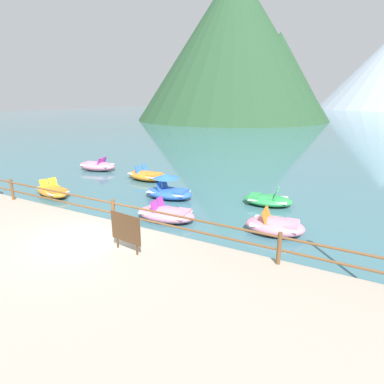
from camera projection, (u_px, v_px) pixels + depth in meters
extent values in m
plane|color=#3D6B75|center=(304.00, 133.00, 43.92)|extent=(200.00, 200.00, 0.00)
cube|color=#A39989|center=(19.00, 279.00, 8.43)|extent=(28.00, 8.00, 0.40)
cylinder|color=brown|center=(12.00, 189.00, 14.12)|extent=(0.12, 0.12, 0.95)
cylinder|color=brown|center=(114.00, 212.00, 11.38)|extent=(0.12, 0.12, 0.95)
cylinder|color=brown|center=(279.00, 248.00, 8.65)|extent=(0.12, 0.12, 0.95)
cylinder|color=brown|center=(113.00, 203.00, 11.29)|extent=(23.80, 0.07, 0.07)
cylinder|color=brown|center=(114.00, 213.00, 11.40)|extent=(23.80, 0.07, 0.07)
cube|color=silver|center=(126.00, 228.00, 9.30)|extent=(1.10, 0.16, 0.80)
cube|color=#4C331E|center=(126.00, 228.00, 9.29)|extent=(1.18, 0.16, 0.88)
cylinder|color=#4C331E|center=(118.00, 242.00, 9.69)|extent=(0.06, 0.06, 0.35)
cylinder|color=#4C331E|center=(137.00, 249.00, 9.24)|extent=(0.06, 0.06, 0.35)
ellipsoid|color=orange|center=(52.00, 191.00, 16.09)|extent=(2.72, 1.76, 0.48)
cube|color=silver|center=(52.00, 190.00, 16.07)|extent=(2.14, 1.42, 0.06)
cube|color=yellow|center=(46.00, 188.00, 16.02)|extent=(0.49, 0.49, 0.08)
cube|color=yellow|center=(44.00, 184.00, 16.08)|extent=(0.31, 0.44, 0.43)
cube|color=yellow|center=(55.00, 187.00, 16.33)|extent=(0.49, 0.49, 0.08)
cube|color=yellow|center=(53.00, 182.00, 16.39)|extent=(0.31, 0.44, 0.43)
cube|color=orange|center=(58.00, 191.00, 15.59)|extent=(0.74, 0.91, 0.12)
ellipsoid|color=green|center=(268.00, 200.00, 14.71)|extent=(2.41, 1.65, 0.46)
cube|color=silver|center=(268.00, 199.00, 14.68)|extent=(1.88, 1.34, 0.06)
cube|color=#339956|center=(273.00, 196.00, 14.85)|extent=(0.46, 0.46, 0.08)
cube|color=#339956|center=(277.00, 192.00, 14.73)|extent=(0.27, 0.43, 0.43)
cube|color=#339956|center=(271.00, 199.00, 14.37)|extent=(0.46, 0.46, 0.08)
cube|color=#339956|center=(276.00, 195.00, 14.25)|extent=(0.27, 0.43, 0.43)
cube|color=green|center=(255.00, 196.00, 14.87)|extent=(0.63, 1.00, 0.12)
ellipsoid|color=blue|center=(169.00, 193.00, 15.67)|extent=(2.59, 1.56, 0.52)
cube|color=silver|center=(169.00, 191.00, 15.64)|extent=(2.02, 1.27, 0.06)
cube|color=blue|center=(163.00, 191.00, 15.46)|extent=(0.44, 0.44, 0.08)
cube|color=blue|center=(159.00, 186.00, 15.46)|extent=(0.24, 0.42, 0.43)
cube|color=blue|center=(168.00, 188.00, 15.92)|extent=(0.44, 0.44, 0.08)
cube|color=blue|center=(164.00, 184.00, 15.93)|extent=(0.24, 0.42, 0.43)
cube|color=blue|center=(181.00, 192.00, 15.37)|extent=(0.63, 0.98, 0.12)
cone|color=blue|center=(166.00, 176.00, 15.46)|extent=(1.38, 1.38, 0.22)
ellipsoid|color=pink|center=(166.00, 214.00, 12.85)|extent=(2.61, 1.56, 0.54)
cube|color=silver|center=(166.00, 212.00, 12.83)|extent=(2.04, 1.27, 0.06)
cube|color=purple|center=(158.00, 212.00, 12.64)|extent=(0.44, 0.44, 0.08)
cube|color=purple|center=(154.00, 206.00, 12.65)|extent=(0.25, 0.42, 0.43)
cube|color=purple|center=(165.00, 208.00, 13.11)|extent=(0.44, 0.44, 0.08)
cube|color=purple|center=(161.00, 202.00, 13.11)|extent=(0.25, 0.42, 0.43)
cube|color=pink|center=(181.00, 213.00, 12.55)|extent=(0.64, 0.97, 0.12)
ellipsoid|color=orange|center=(146.00, 176.00, 19.16)|extent=(2.74, 1.72, 0.52)
cube|color=silver|center=(146.00, 174.00, 19.13)|extent=(2.14, 1.40, 0.06)
cube|color=blue|center=(140.00, 173.00, 19.01)|extent=(0.45, 0.45, 0.08)
cube|color=blue|center=(138.00, 169.00, 19.04)|extent=(0.26, 0.42, 0.43)
cube|color=blue|center=(147.00, 172.00, 19.44)|extent=(0.45, 0.45, 0.08)
cube|color=blue|center=(145.00, 168.00, 19.48)|extent=(0.26, 0.42, 0.43)
cube|color=orange|center=(155.00, 175.00, 18.71)|extent=(0.69, 1.04, 0.12)
ellipsoid|color=pink|center=(275.00, 226.00, 11.61)|extent=(2.26, 1.59, 0.58)
cube|color=silver|center=(275.00, 224.00, 11.58)|extent=(1.77, 1.29, 0.06)
cube|color=orange|center=(269.00, 224.00, 11.38)|extent=(0.44, 0.44, 0.08)
cube|color=orange|center=(265.00, 217.00, 11.38)|extent=(0.25, 0.42, 0.43)
cube|color=orange|center=(272.00, 219.00, 11.87)|extent=(0.44, 0.44, 0.08)
cube|color=orange|center=(268.00, 212.00, 11.87)|extent=(0.25, 0.42, 0.43)
cube|color=pink|center=(292.00, 224.00, 11.35)|extent=(0.57, 1.01, 0.12)
ellipsoid|color=pink|center=(98.00, 166.00, 21.60)|extent=(2.79, 1.82, 0.59)
cube|color=silver|center=(97.00, 165.00, 21.57)|extent=(2.19, 1.47, 0.06)
cube|color=purple|center=(102.00, 163.00, 21.74)|extent=(0.47, 0.47, 0.08)
cube|color=purple|center=(104.00, 160.00, 21.63)|extent=(0.28, 0.43, 0.43)
cube|color=purple|center=(97.00, 165.00, 21.25)|extent=(0.47, 0.47, 0.08)
cube|color=purple|center=(100.00, 161.00, 21.14)|extent=(0.28, 0.43, 0.43)
cube|color=pink|center=(88.00, 163.00, 21.76)|extent=(0.74, 1.04, 0.12)
cone|color=#284C2D|center=(234.00, 46.00, 65.67)|extent=(40.56, 40.56, 29.85)
cone|color=#284C2D|center=(278.00, 77.00, 68.71)|extent=(22.31, 22.31, 17.91)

